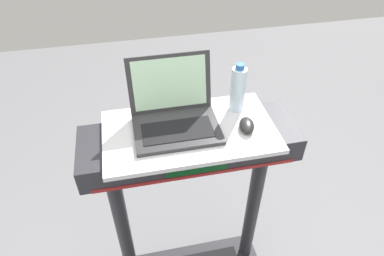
% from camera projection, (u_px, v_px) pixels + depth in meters
% --- Properties ---
extents(desk_board, '(0.69, 0.39, 0.02)m').
position_uv_depth(desk_board, '(189.00, 131.00, 1.40)').
color(desk_board, silver).
rests_on(desk_board, treadmill_base).
extents(laptop, '(0.34, 0.30, 0.25)m').
position_uv_depth(laptop, '(174.00, 114.00, 1.39)').
color(laptop, '#2D2D30').
rests_on(laptop, desk_board).
extents(computer_mouse, '(0.08, 0.11, 0.03)m').
position_uv_depth(computer_mouse, '(247.00, 125.00, 1.38)').
color(computer_mouse, black).
rests_on(computer_mouse, desk_board).
extents(water_bottle, '(0.06, 0.06, 0.22)m').
position_uv_depth(water_bottle, '(238.00, 89.00, 1.43)').
color(water_bottle, silver).
rests_on(water_bottle, desk_board).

